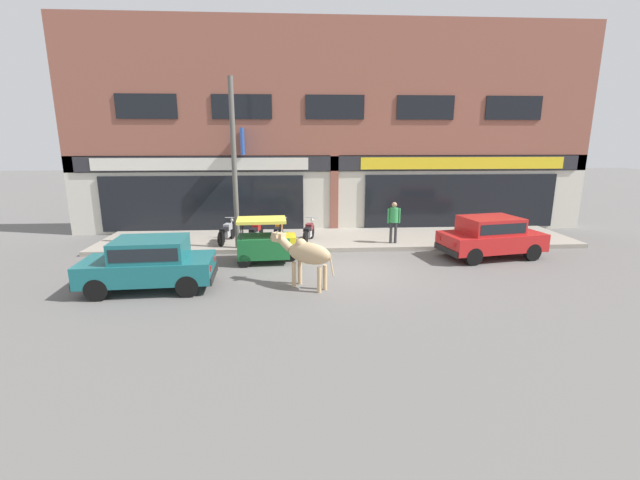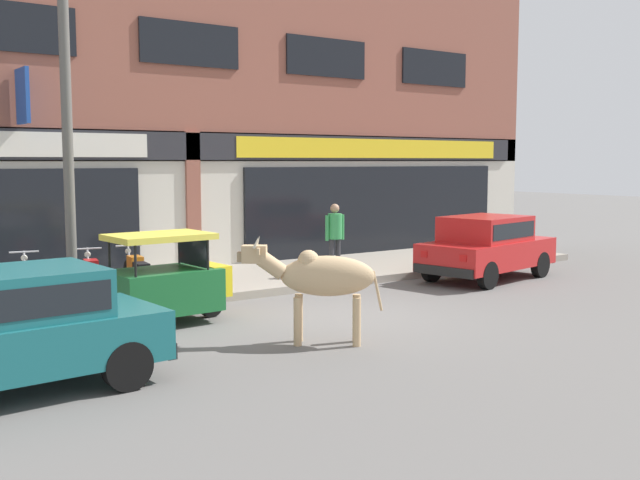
# 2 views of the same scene
# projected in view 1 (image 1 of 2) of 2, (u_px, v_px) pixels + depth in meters

# --- Properties ---
(ground_plane) EXTENTS (90.00, 90.00, 0.00)m
(ground_plane) POSITION_uv_depth(u_px,v_px,m) (351.00, 270.00, 13.75)
(ground_plane) COLOR #605E5B
(sidewalk) EXTENTS (19.00, 3.61, 0.16)m
(sidewalk) POSITION_uv_depth(u_px,v_px,m) (338.00, 239.00, 17.62)
(sidewalk) COLOR gray
(sidewalk) RESTS_ON ground
(shop_building) EXTENTS (23.00, 1.40, 9.02)m
(shop_building) POSITION_uv_depth(u_px,v_px,m) (334.00, 134.00, 18.64)
(shop_building) COLOR #8E5142
(shop_building) RESTS_ON ground
(cow) EXTENTS (1.82, 1.50, 1.61)m
(cow) POSITION_uv_depth(u_px,v_px,m) (306.00, 253.00, 11.94)
(cow) COLOR tan
(cow) RESTS_ON ground
(car_0) EXTENTS (3.69, 1.80, 1.46)m
(car_0) POSITION_uv_depth(u_px,v_px,m) (149.00, 262.00, 11.82)
(car_0) COLOR black
(car_0) RESTS_ON ground
(car_1) EXTENTS (3.80, 2.21, 1.46)m
(car_1) POSITION_uv_depth(u_px,v_px,m) (491.00, 235.00, 15.03)
(car_1) COLOR black
(car_1) RESTS_ON ground
(auto_rickshaw) EXTENTS (2.03, 1.26, 1.52)m
(auto_rickshaw) POSITION_uv_depth(u_px,v_px,m) (266.00, 244.00, 14.47)
(auto_rickshaw) COLOR black
(auto_rickshaw) RESTS_ON ground
(motorcycle_0) EXTENTS (0.63, 1.79, 0.88)m
(motorcycle_0) POSITION_uv_depth(u_px,v_px,m) (227.00, 232.00, 16.68)
(motorcycle_0) COLOR black
(motorcycle_0) RESTS_ON sidewalk
(motorcycle_1) EXTENTS (0.64, 1.79, 0.88)m
(motorcycle_1) POSITION_uv_depth(u_px,v_px,m) (256.00, 233.00, 16.59)
(motorcycle_1) COLOR black
(motorcycle_1) RESTS_ON sidewalk
(motorcycle_2) EXTENTS (0.54, 1.81, 0.88)m
(motorcycle_2) POSITION_uv_depth(u_px,v_px,m) (279.00, 232.00, 16.67)
(motorcycle_2) COLOR black
(motorcycle_2) RESTS_ON sidewalk
(motorcycle_3) EXTENTS (0.69, 1.78, 0.88)m
(motorcycle_3) POSITION_uv_depth(u_px,v_px,m) (309.00, 232.00, 16.72)
(motorcycle_3) COLOR black
(motorcycle_3) RESTS_ON sidewalk
(pedestrian) EXTENTS (0.50, 0.32, 1.60)m
(pedestrian) POSITION_uv_depth(u_px,v_px,m) (394.00, 218.00, 16.38)
(pedestrian) COLOR #2D2D33
(pedestrian) RESTS_ON sidewalk
(utility_pole) EXTENTS (0.18, 0.18, 6.03)m
(utility_pole) POSITION_uv_depth(u_px,v_px,m) (234.00, 166.00, 15.19)
(utility_pole) COLOR #595651
(utility_pole) RESTS_ON sidewalk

